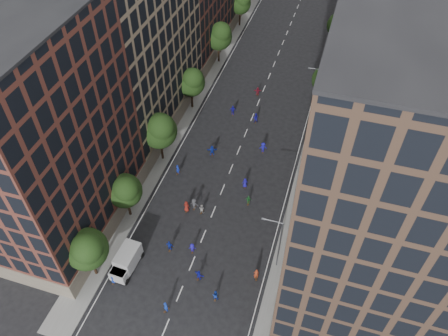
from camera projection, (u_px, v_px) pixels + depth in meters
name	position (u px, v px, depth m)	size (l,w,h in m)	color
ground	(252.00, 119.00, 77.66)	(240.00, 240.00, 0.00)	black
sidewalk_left	(202.00, 83.00, 85.05)	(4.00, 105.00, 0.15)	slate
sidewalk_right	(325.00, 106.00, 80.14)	(4.00, 105.00, 0.15)	slate
bldg_left_a	(40.00, 140.00, 51.48)	(14.00, 22.00, 30.00)	#5A2C22
bldg_left_b	(127.00, 28.00, 66.01)	(14.00, 26.00, 34.00)	#8D785C
bldg_right_a	(379.00, 167.00, 44.22)	(14.00, 30.00, 36.00)	#402D22
bldg_right_b	(388.00, 40.00, 64.59)	(14.00, 28.00, 33.00)	#675E55
tree_left_0	(87.00, 249.00, 51.58)	(5.20, 5.20, 8.83)	black
tree_left_1	(125.00, 190.00, 58.53)	(4.80, 4.80, 8.21)	black
tree_left_2	(160.00, 130.00, 65.92)	(5.60, 5.60, 9.45)	black
tree_left_3	(191.00, 81.00, 75.64)	(5.00, 5.00, 8.58)	black
tree_left_4	(219.00, 35.00, 86.07)	(5.40, 5.40, 9.08)	black
tree_left_5	(241.00, 2.00, 97.03)	(4.80, 4.80, 8.33)	black
tree_right_a	(327.00, 79.00, 76.51)	(5.00, 5.00, 8.39)	black
tree_right_b	(341.00, 24.00, 89.58)	(5.20, 5.20, 8.83)	black
streetlamp_near	(278.00, 242.00, 53.20)	(2.64, 0.22, 9.06)	#595B60
streetlamp_far	(318.00, 89.00, 75.15)	(2.64, 0.22, 9.06)	#595B60
cargo_van	(126.00, 261.00, 55.65)	(2.63, 5.20, 2.71)	#BABABC
skater_0	(113.00, 279.00, 54.61)	(0.73, 0.48, 1.50)	#132F9C
skater_1	(166.00, 307.00, 51.84)	(0.67, 0.44, 1.85)	#1332A1
skater_2	(215.00, 295.00, 53.04)	(0.77, 0.60, 1.59)	#1637B4
skater_3	(192.00, 248.00, 57.82)	(0.97, 0.56, 1.50)	#2117BE
skater_4	(170.00, 246.00, 57.89)	(1.03, 0.43, 1.76)	#1427A5
skater_5	(199.00, 275.00, 54.98)	(1.42, 0.45, 1.53)	#161AB3
skater_6	(186.00, 206.00, 62.50)	(0.92, 0.60, 1.88)	maroon
skater_7	(256.00, 274.00, 54.89)	(0.68, 0.44, 1.86)	#A5381B
skater_8	(202.00, 209.00, 62.40)	(0.76, 0.59, 1.55)	#ADADA9
skater_9	(194.00, 204.00, 62.78)	(1.24, 0.71, 1.92)	#3E3E43
skater_10	(248.00, 200.00, 63.50)	(0.94, 0.39, 1.61)	#1D6126
skater_11	(212.00, 151.00, 70.57)	(1.72, 0.55, 1.86)	#162FB4
skater_12	(245.00, 183.00, 65.79)	(0.82, 0.53, 1.68)	#1B139E
skater_13	(178.00, 169.00, 67.72)	(0.64, 0.42, 1.75)	#152CAB
skater_14	(255.00, 118.00, 76.39)	(0.89, 0.70, 1.84)	#181299
skater_15	(263.00, 148.00, 71.04)	(1.23, 0.71, 1.91)	#1814A4
skater_16	(233.00, 110.00, 77.76)	(1.14, 0.47, 1.94)	#1A14A6
skater_17	(258.00, 91.00, 82.01)	(1.49, 0.47, 1.60)	maroon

